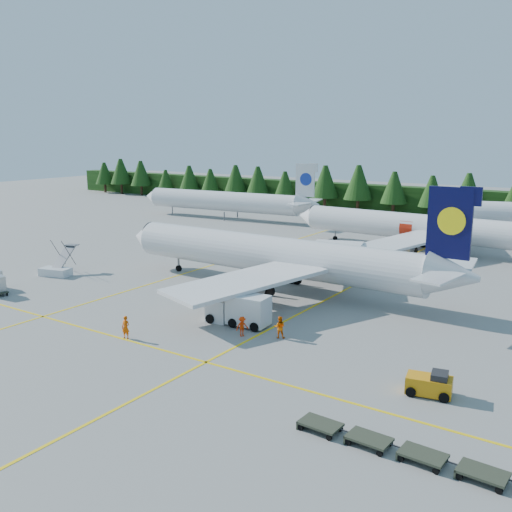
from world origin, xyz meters
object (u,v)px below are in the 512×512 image
Objects in this scene: airliner_navy at (264,254)px; airliner_red at (406,226)px; service_truck at (238,309)px; airstairs at (57,269)px; baggage_tug at (430,384)px.

airliner_navy is 1.09× the size of airliner_red.
airliner_navy is 13.65m from service_truck.
baggage_tug is at bearing -23.27° from airstairs.
airstairs is (-24.15, -9.86, -3.02)m from airliner_navy.
service_truck is 1.90× the size of baggage_tug.
airliner_navy is at bearing 134.16° from baggage_tug.
airliner_navy is at bearing 7.35° from airstairs.
service_truck is at bearing -66.58° from airliner_navy.
airstairs is (-30.06, -40.15, -2.71)m from airliner_red.
airliner_red is at bearing 84.05° from service_truck.
airliner_navy is 26.26m from airstairs.
airliner_red is 7.12× the size of airstairs.
airliner_red is 50.23m from airstairs.
airliner_navy is at bearing 107.83° from service_truck.
airstairs is 0.91× the size of service_truck.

